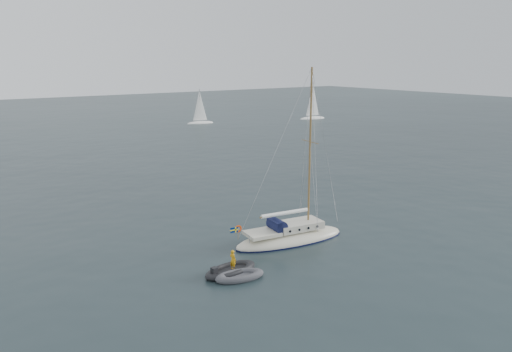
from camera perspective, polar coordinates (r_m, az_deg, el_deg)
ground at (r=32.84m, az=0.40°, el=-9.02°), size 300.00×300.00×0.00m
sailboat at (r=34.97m, az=3.94°, el=-5.99°), size 8.77×2.63×12.49m
dinghy at (r=29.46m, az=-1.88°, el=-11.36°), size 2.98×1.34×0.43m
rib at (r=30.22m, az=-2.95°, el=-10.63°), size 3.55×1.61×1.43m
distant_yacht_b at (r=107.02m, az=6.50°, el=8.38°), size 6.24×3.33×8.27m
distant_yacht_c at (r=99.32m, az=-6.44°, el=7.74°), size 5.42×2.89×7.18m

